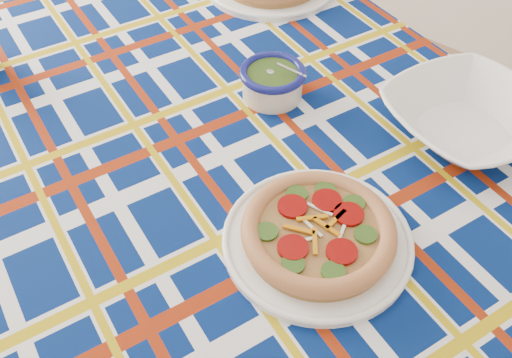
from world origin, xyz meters
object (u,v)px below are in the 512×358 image
Objects in this scene: serving_bowl at (467,118)px; main_focaccia_plate at (318,232)px; pesto_bowl at (273,80)px; dining_table at (270,203)px.

main_focaccia_plate is at bearing -98.74° from serving_bowl.
pesto_bowl is (-0.30, 0.26, 0.01)m from main_focaccia_plate.
main_focaccia_plate is at bearing -7.37° from dining_table.
main_focaccia_plate is 1.07× the size of serving_bowl.
main_focaccia_plate is 0.40m from pesto_bowl.
main_focaccia_plate is 2.33× the size of pesto_bowl.
dining_table is at bearing 154.13° from main_focaccia_plate.
pesto_bowl is (-0.14, 0.18, 0.13)m from dining_table.
main_focaccia_plate is (0.16, -0.08, 0.12)m from dining_table.
pesto_bowl reaches higher than main_focaccia_plate.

